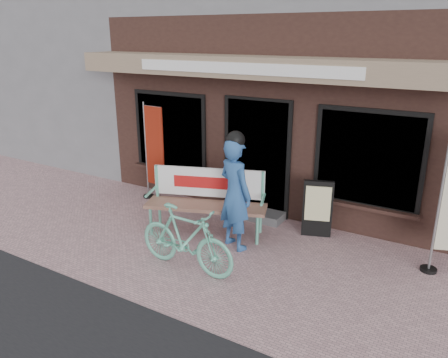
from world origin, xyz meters
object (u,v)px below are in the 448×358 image
Objects in this scene: bench at (207,196)px; menu_stand at (317,208)px; nobori_red at (153,151)px; person at (235,192)px; bicycle at (186,239)px.

menu_stand is at bearing 5.47° from bench.
person is at bearing -18.42° from nobori_red.
person is (0.69, -0.25, 0.29)m from bench.
menu_stand is at bearing 68.02° from person.
person is at bearing -12.17° from bicycle.
person is 1.18× the size of bicycle.
bicycle is (-0.25, -0.99, -0.45)m from person.
bench is 1.96m from nobori_red.
bench reaches higher than bicycle.
person is 2.65m from nobori_red.
menu_stand is at bearing -29.63° from bicycle.
bench is 1.04× the size of nobori_red.
nobori_red reaches higher than bicycle.
nobori_red is at bearing 161.15° from menu_stand.
menu_stand is (1.00, 1.04, -0.43)m from person.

